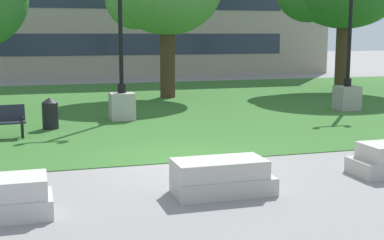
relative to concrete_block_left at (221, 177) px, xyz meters
The scene contains 6 objects.
ground_plane 2.51m from the concrete_block_left, 90.12° to the left, with size 140.00×140.00×0.00m, color gray.
grass_lawn 12.50m from the concrete_block_left, 90.02° to the left, with size 40.00×20.00×0.02m, color #336628.
concrete_block_left is the anchor object (origin of this frame).
lamp_post_right 12.05m from the concrete_block_left, 47.04° to the left, with size 1.32×0.80×4.98m.
lamp_post_left 8.98m from the concrete_block_left, 92.29° to the left, with size 1.32×0.80×5.17m.
trash_bin 8.22m from the concrete_block_left, 109.49° to the left, with size 0.49×0.49×0.96m.
Camera 1 is at (-3.17, -11.32, 2.87)m, focal length 50.00 mm.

